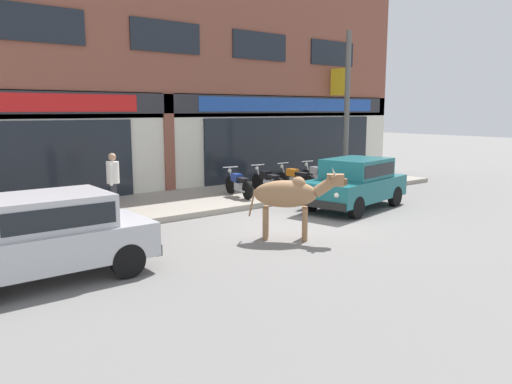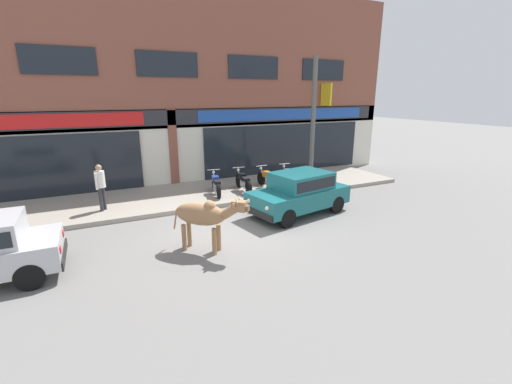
% 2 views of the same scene
% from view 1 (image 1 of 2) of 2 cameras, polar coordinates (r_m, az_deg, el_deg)
% --- Properties ---
extents(ground_plane, '(90.00, 90.00, 0.00)m').
position_cam_1_polar(ground_plane, '(12.41, 3.71, -3.91)').
color(ground_plane, slate).
extents(sidewalk, '(19.00, 3.78, 0.16)m').
position_cam_1_polar(sidewalk, '(15.60, -6.43, -0.91)').
color(sidewalk, gray).
rests_on(sidewalk, ground).
extents(shop_building, '(23.00, 1.40, 8.65)m').
position_cam_1_polar(shop_building, '(17.26, -10.57, 13.39)').
color(shop_building, brown).
rests_on(shop_building, ground).
extents(cow, '(1.71, 1.64, 1.61)m').
position_cam_1_polar(cow, '(10.97, 3.90, -0.30)').
color(cow, '#936B47').
rests_on(cow, ground).
extents(car_0, '(3.80, 2.23, 1.46)m').
position_cam_1_polar(car_0, '(14.71, 11.30, 1.25)').
color(car_0, black).
rests_on(car_0, ground).
extents(car_1, '(3.63, 1.65, 1.46)m').
position_cam_1_polar(car_1, '(9.05, -22.91, -4.34)').
color(car_1, black).
rests_on(car_1, ground).
extents(motorcycle_0, '(0.63, 1.80, 0.88)m').
position_cam_1_polar(motorcycle_0, '(15.65, -2.01, 0.91)').
color(motorcycle_0, black).
rests_on(motorcycle_0, sidewalk).
extents(motorcycle_1, '(0.52, 1.81, 0.88)m').
position_cam_1_polar(motorcycle_1, '(16.33, 1.37, 1.27)').
color(motorcycle_1, black).
rests_on(motorcycle_1, sidewalk).
extents(motorcycle_2, '(0.52, 1.81, 0.88)m').
position_cam_1_polar(motorcycle_2, '(16.99, 4.53, 1.56)').
color(motorcycle_2, black).
rests_on(motorcycle_2, sidewalk).
extents(motorcycle_3, '(0.52, 1.81, 0.88)m').
position_cam_1_polar(motorcycle_3, '(17.66, 7.12, 1.81)').
color(motorcycle_3, black).
rests_on(motorcycle_3, sidewalk).
extents(pedestrian, '(0.32, 0.42, 1.60)m').
position_cam_1_polar(pedestrian, '(13.33, -16.03, 1.67)').
color(pedestrian, '#2D2D33').
rests_on(pedestrian, sidewalk).
extents(utility_pole, '(0.18, 0.18, 5.27)m').
position_cam_1_polar(utility_pole, '(17.33, 10.34, 9.05)').
color(utility_pole, '#595651').
rests_on(utility_pole, sidewalk).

